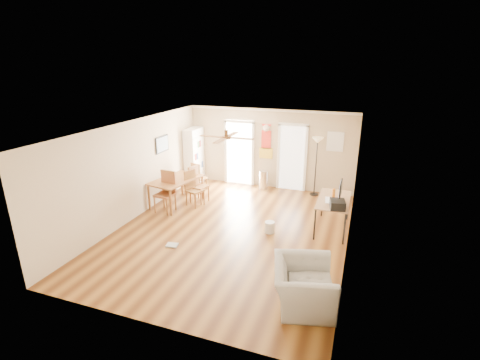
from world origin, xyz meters
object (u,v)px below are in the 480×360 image
at_px(trash_can, 264,180).
at_px(torchiere_lamp, 316,167).
at_px(dining_chair_near, 165,192).
at_px(dining_chair_right_a, 199,185).
at_px(dining_table, 177,192).
at_px(dining_chair_right_b, 195,189).
at_px(bookshelf, 194,156).
at_px(computer_desk, 332,214).
at_px(armchair, 303,285).
at_px(wastebasket_a, 270,227).
at_px(printer, 337,204).
at_px(dining_chair_far, 200,176).

distance_m(trash_can, torchiere_lamp, 1.77).
bearing_deg(dining_chair_near, dining_chair_right_a, 64.69).
relative_size(dining_table, trash_can, 2.50).
xyz_separation_m(dining_chair_right_b, torchiere_lamp, (3.16, 2.03, 0.41)).
xyz_separation_m(bookshelf, dining_chair_right_b, (0.94, -1.87, -0.43)).
height_order(dining_chair_right_b, computer_desk, dining_chair_right_b).
distance_m(dining_chair_near, torchiere_lamp, 4.64).
bearing_deg(computer_desk, dining_chair_near, -174.25).
height_order(bookshelf, dining_table, bookshelf).
bearing_deg(armchair, trash_can, 8.43).
bearing_deg(dining_table, dining_chair_near, -93.37).
height_order(computer_desk, wastebasket_a, computer_desk).
distance_m(bookshelf, trash_can, 2.52).
distance_m(dining_table, printer, 4.68).
distance_m(computer_desk, printer, 0.76).
bearing_deg(trash_can, dining_table, -134.12).
height_order(bookshelf, wastebasket_a, bookshelf).
height_order(dining_chair_right_b, wastebasket_a, dining_chair_right_b).
distance_m(torchiere_lamp, wastebasket_a, 3.14).
distance_m(dining_chair_right_a, torchiere_lamp, 3.62).
distance_m(dining_table, dining_chair_right_b, 0.57).
bearing_deg(wastebasket_a, dining_chair_near, 175.31).
bearing_deg(printer, trash_can, 121.31).
height_order(printer, armchair, printer).
bearing_deg(torchiere_lamp, armchair, -83.71).
height_order(dining_chair_right_b, dining_chair_far, dining_chair_right_b).
distance_m(dining_table, armchair, 5.40).
xyz_separation_m(dining_chair_far, computer_desk, (4.37, -1.45, -0.06)).
height_order(bookshelf, dining_chair_far, bookshelf).
height_order(dining_chair_right_a, torchiere_lamp, torchiere_lamp).
distance_m(dining_chair_near, computer_desk, 4.54).
relative_size(dining_chair_right_a, wastebasket_a, 3.84).
distance_m(bookshelf, dining_chair_right_a, 1.88).
height_order(dining_table, dining_chair_far, dining_chair_far).
height_order(dining_chair_near, dining_chair_far, dining_chair_near).
height_order(dining_chair_right_b, dining_chair_near, dining_chair_near).
bearing_deg(bookshelf, armchair, -54.29).
bearing_deg(trash_can, dining_chair_right_b, -126.61).
bearing_deg(dining_chair_right_b, wastebasket_a, -91.10).
xyz_separation_m(dining_chair_far, wastebasket_a, (2.95, -2.16, -0.32)).
xyz_separation_m(dining_table, wastebasket_a, (3.06, -0.85, -0.25)).
relative_size(torchiere_lamp, armchair, 1.59).
distance_m(torchiere_lamp, computer_desk, 2.45).
height_order(dining_table, trash_can, dining_table).
distance_m(dining_chair_far, computer_desk, 4.60).
bearing_deg(dining_chair_near, dining_chair_far, 91.24).
bearing_deg(bookshelf, dining_chair_far, -58.77).
distance_m(dining_chair_far, printer, 4.94).
xyz_separation_m(computer_desk, wastebasket_a, (-1.42, -0.71, -0.26)).
bearing_deg(dining_chair_right_a, computer_desk, -86.44).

